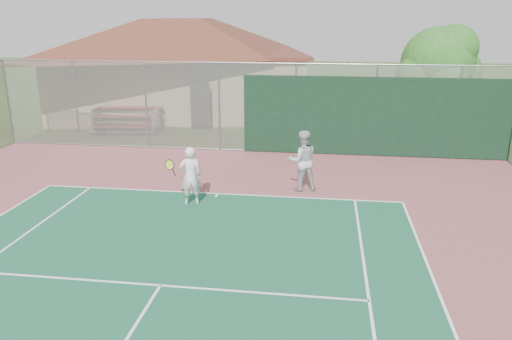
{
  "coord_description": "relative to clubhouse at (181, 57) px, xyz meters",
  "views": [
    {
      "loc": [
        3.13,
        -2.13,
        5.19
      ],
      "look_at": [
        1.36,
        10.58,
        1.23
      ],
      "focal_mm": 35.0,
      "sensor_mm": 36.0,
      "label": 1
    }
  ],
  "objects": [
    {
      "name": "tree",
      "position": [
        12.58,
        -5.72,
        0.16
      ],
      "size": [
        3.53,
        3.34,
        4.92
      ],
      "color": "#362313",
      "rests_on": "ground"
    },
    {
      "name": "player_white_front",
      "position": [
        4.3,
        -14.23,
        -2.22
      ],
      "size": [
        1.02,
        0.67,
        1.69
      ],
      "rotation": [
        0.0,
        0.0,
        3.48
      ],
      "color": "silver",
      "rests_on": "ground"
    },
    {
      "name": "bleachers",
      "position": [
        -1.16,
        -5.39,
        -2.48
      ],
      "size": [
        3.14,
        2.04,
        1.11
      ],
      "rotation": [
        0.0,
        0.0,
        0.13
      ],
      "color": "maroon",
      "rests_on": "ground"
    },
    {
      "name": "player_grey_back",
      "position": [
        7.39,
        -12.52,
        -2.13
      ],
      "size": [
        1.08,
        0.94,
        1.88
      ],
      "rotation": [
        0.0,
        0.0,
        3.43
      ],
      "color": "#B4B7BA",
      "rests_on": "ground"
    },
    {
      "name": "clubhouse",
      "position": [
        0.0,
        0.0,
        0.0
      ],
      "size": [
        15.61,
        11.98,
        6.05
      ],
      "rotation": [
        0.0,
        0.0,
        0.2
      ],
      "color": "tan",
      "rests_on": "ground"
    },
    {
      "name": "back_fence",
      "position": [
        6.99,
        -8.18,
        -1.4
      ],
      "size": [
        20.08,
        0.11,
        3.53
      ],
      "color": "gray",
      "rests_on": "ground"
    }
  ]
}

